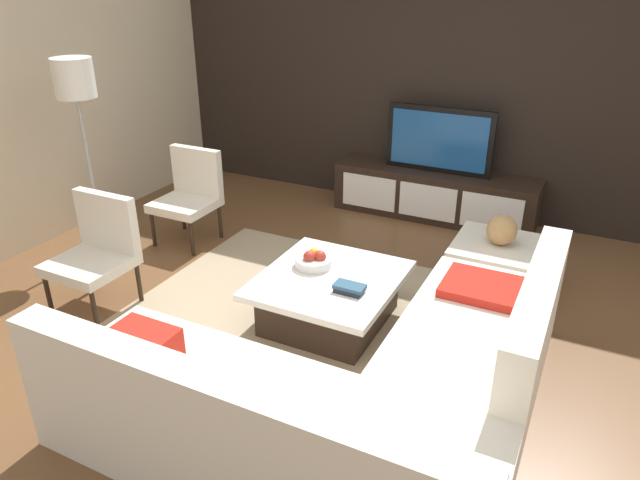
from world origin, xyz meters
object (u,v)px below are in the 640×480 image
object	(u,v)px
fruit_bowl	(314,260)
television	(439,140)
book_stack	(350,288)
media_console	(434,194)
decorative_ball	(502,230)
sectional_couch	(356,392)
coffee_table	(329,298)
ottoman	(496,266)
floor_lamp	(76,91)
accent_chair_near	(98,246)
accent_chair_far	(190,190)

from	to	relation	value
fruit_bowl	television	bearing A→B (deg)	82.80
fruit_bowl	book_stack	distance (m)	0.45
media_console	decorative_ball	world-z (taller)	decorative_ball
sectional_couch	decorative_ball	bearing A→B (deg)	79.70
sectional_couch	media_console	bearing A→B (deg)	99.15
coffee_table	ottoman	size ratio (longest dim) A/B	1.48
media_console	floor_lamp	distance (m)	3.52
sectional_couch	floor_lamp	distance (m)	3.43
sectional_couch	accent_chair_near	distance (m)	2.35
ottoman	floor_lamp	bearing A→B (deg)	-164.79
floor_lamp	book_stack	bearing A→B (deg)	-5.85
accent_chair_near	television	bearing A→B (deg)	47.69
fruit_bowl	accent_chair_far	xyz separation A→B (m)	(-1.64, 0.65, 0.06)
media_console	coffee_table	xyz separation A→B (m)	(-0.10, -2.30, -0.05)
accent_chair_near	media_console	bearing A→B (deg)	47.68
television	sectional_couch	bearing A→B (deg)	-80.86
television	accent_chair_far	world-z (taller)	television
accent_chair_near	sectional_couch	bearing A→B (deg)	-20.33
media_console	fruit_bowl	distance (m)	2.22
television	fruit_bowl	xyz separation A→B (m)	(-0.28, -2.20, -0.40)
accent_chair_far	ottoman	bearing A→B (deg)	-3.05
ottoman	book_stack	size ratio (longest dim) A/B	3.29
accent_chair_far	book_stack	world-z (taller)	accent_chair_far
television	book_stack	xyz separation A→B (m)	(0.11, -2.42, -0.42)
sectional_couch	television	bearing A→B (deg)	99.14
accent_chair_near	ottoman	size ratio (longest dim) A/B	1.24
coffee_table	book_stack	xyz separation A→B (m)	(0.21, -0.13, 0.21)
sectional_couch	book_stack	world-z (taller)	sectional_couch
sectional_couch	ottoman	xyz separation A→B (m)	(0.37, 2.01, -0.08)
decorative_ball	television	bearing A→B (deg)	125.77
television	media_console	bearing A→B (deg)	-90.00
media_console	accent_chair_far	size ratio (longest dim) A/B	2.38
accent_chair_near	accent_chair_far	bearing A→B (deg)	85.85
accent_chair_near	book_stack	bearing A→B (deg)	2.01
floor_lamp	accent_chair_far	size ratio (longest dim) A/B	1.99
accent_chair_near	accent_chair_far	xyz separation A→B (m)	(-0.13, 1.28, 0.00)
television	book_stack	size ratio (longest dim) A/B	5.06
coffee_table	fruit_bowl	bearing A→B (deg)	150.89
accent_chair_near	ottoman	world-z (taller)	accent_chair_near
accent_chair_far	book_stack	distance (m)	2.21
accent_chair_far	decorative_ball	xyz separation A→B (m)	(2.81, 0.31, 0.03)
floor_lamp	accent_chair_far	xyz separation A→B (m)	(0.58, 0.61, -0.98)
ottoman	accent_chair_far	distance (m)	2.84
accent_chair_near	coffee_table	bearing A→B (deg)	7.44
media_console	television	world-z (taller)	television
coffee_table	book_stack	size ratio (longest dim) A/B	4.88
ottoman	accent_chair_far	xyz separation A→B (m)	(-2.81, -0.31, 0.29)
fruit_bowl	decorative_ball	distance (m)	1.52
media_console	decorative_ball	xyz separation A→B (m)	(0.89, -1.23, 0.27)
decorative_ball	book_stack	xyz separation A→B (m)	(-0.78, -1.19, -0.11)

